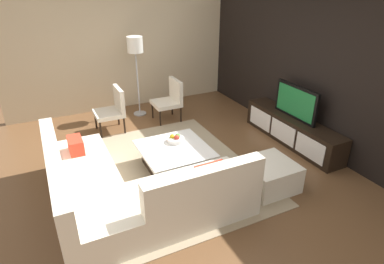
{
  "coord_description": "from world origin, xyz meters",
  "views": [
    {
      "loc": [
        4.03,
        -1.6,
        2.84
      ],
      "look_at": [
        -0.12,
        0.42,
        0.58
      ],
      "focal_mm": 30.42,
      "sensor_mm": 36.0,
      "label": 1
    }
  ],
  "objects": [
    {
      "name": "media_console",
      "position": [
        0.0,
        2.4,
        0.25
      ],
      "size": [
        2.19,
        0.44,
        0.5
      ],
      "color": "black",
      "rests_on": "ground"
    },
    {
      "name": "sectional_couch",
      "position": [
        0.52,
        -0.87,
        0.3
      ],
      "size": [
        2.42,
        2.38,
        0.86
      ],
      "color": "beige",
      "rests_on": "ground"
    },
    {
      "name": "floor_lamp",
      "position": [
        -2.53,
        0.29,
        1.43
      ],
      "size": [
        0.32,
        0.32,
        1.69
      ],
      "color": "#A5A5AA",
      "rests_on": "ground"
    },
    {
      "name": "fruit_bowl",
      "position": [
        -0.28,
        0.2,
        0.43
      ],
      "size": [
        0.28,
        0.28,
        0.13
      ],
      "color": "silver",
      "rests_on": "coffee_table"
    },
    {
      "name": "accent_chair_near",
      "position": [
        -1.94,
        -0.4,
        0.49
      ],
      "size": [
        0.56,
        0.54,
        0.87
      ],
      "rotation": [
        0.0,
        0.0,
        0.14
      ],
      "color": "black",
      "rests_on": "ground"
    },
    {
      "name": "ottoman",
      "position": [
        0.95,
        1.14,
        0.2
      ],
      "size": [
        0.7,
        0.7,
        0.4
      ],
      "primitive_type": "cube",
      "color": "beige",
      "rests_on": "ground"
    },
    {
      "name": "area_rug",
      "position": [
        -0.1,
        0.0,
        0.01
      ],
      "size": [
        3.24,
        2.47,
        0.01
      ],
      "primitive_type": "cube",
      "color": "tan",
      "rests_on": "ground"
    },
    {
      "name": "accent_chair_far",
      "position": [
        -1.96,
        0.81,
        0.49
      ],
      "size": [
        0.55,
        0.54,
        0.87
      ],
      "rotation": [
        0.0,
        0.0,
        -0.05
      ],
      "color": "black",
      "rests_on": "ground"
    },
    {
      "name": "coffee_table",
      "position": [
        -0.1,
        0.1,
        0.2
      ],
      "size": [
        1.07,
        1.04,
        0.38
      ],
      "color": "black",
      "rests_on": "ground"
    },
    {
      "name": "side_wall_left",
      "position": [
        -3.2,
        0.2,
        1.4
      ],
      "size": [
        0.12,
        5.2,
        2.8
      ],
      "primitive_type": "cube",
      "color": "beige",
      "rests_on": "ground"
    },
    {
      "name": "ground_plane",
      "position": [
        0.0,
        0.0,
        0.0
      ],
      "size": [
        14.0,
        14.0,
        0.0
      ],
      "primitive_type": "plane",
      "color": "brown"
    },
    {
      "name": "television",
      "position": [
        0.0,
        2.4,
        0.8
      ],
      "size": [
        0.99,
        0.06,
        0.59
      ],
      "color": "black",
      "rests_on": "media_console"
    },
    {
      "name": "feature_wall_back",
      "position": [
        0.0,
        2.7,
        1.4
      ],
      "size": [
        6.4,
        0.12,
        2.8
      ],
      "primitive_type": "cube",
      "color": "black",
      "rests_on": "ground"
    }
  ]
}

